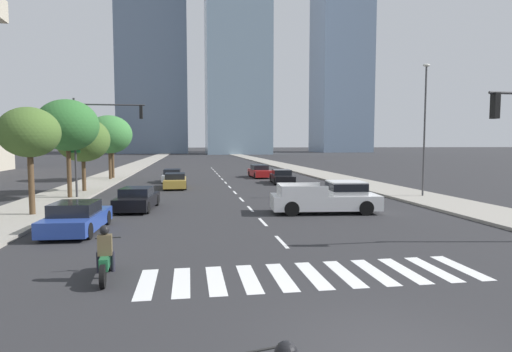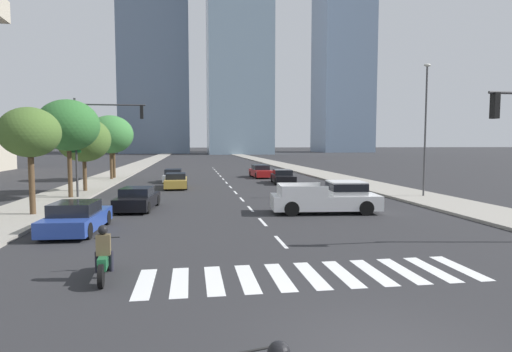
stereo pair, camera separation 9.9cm
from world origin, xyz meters
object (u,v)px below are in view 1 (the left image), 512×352
sedan_black_0 (282,177)px  traffic_signal_far (100,130)px  sedan_blue_4 (77,218)px  street_tree_nearest (29,133)px  sedan_silver_5 (173,176)px  street_lamp_east (425,121)px  street_tree_fifth (112,139)px  street_tree_fourth (109,134)px  sedan_gold_3 (175,181)px  street_tree_second (68,125)px  sedan_red_2 (260,172)px  street_tree_third (83,140)px  pickup_truck (330,197)px  motorcycle_lead (106,258)px  sedan_black_1 (137,199)px

sedan_black_0 → traffic_signal_far: bearing=-53.7°
sedan_blue_4 → street_tree_nearest: street_tree_nearest is taller
sedan_black_0 → sedan_silver_5: bearing=-100.3°
street_lamp_east → street_tree_fifth: 29.87m
sedan_black_0 → street_lamp_east: bearing=35.6°
street_lamp_east → street_tree_fourth: bearing=143.5°
sedan_gold_3 → street_lamp_east: (16.68, -8.96, 4.56)m
traffic_signal_far → street_tree_nearest: (-1.99, -6.77, -0.37)m
street_lamp_east → street_tree_second: 23.43m
sedan_red_2 → street_tree_third: size_ratio=0.89×
pickup_truck → street_tree_third: size_ratio=1.06×
street_tree_third → motorcycle_lead: bearing=-75.4°
sedan_black_1 → traffic_signal_far: size_ratio=0.68×
sedan_silver_5 → traffic_signal_far: 12.81m
sedan_silver_5 → street_tree_third: street_tree_third is taller
traffic_signal_far → street_tree_fifth: traffic_signal_far is taller
sedan_blue_4 → street_tree_second: 11.94m
sedan_gold_3 → pickup_truck: bearing=-149.1°
sedan_red_2 → street_lamp_east: (7.97, -18.70, 4.52)m
street_tree_second → sedan_gold_3: bearing=43.0°
sedan_gold_3 → street_tree_third: (-6.58, -2.30, 3.37)m
sedan_black_1 → street_lamp_east: street_lamp_east is taller
street_lamp_east → sedan_gold_3: bearing=151.7°
sedan_blue_4 → street_tree_fourth: size_ratio=0.70×
traffic_signal_far → street_tree_fourth: (-1.99, 14.23, 0.00)m
sedan_blue_4 → street_tree_nearest: (-3.11, 4.08, 3.59)m
traffic_signal_far → street_tree_fourth: size_ratio=1.03×
traffic_signal_far → street_lamp_east: street_lamp_east is taller
street_lamp_east → street_tree_third: bearing=164.0°
sedan_red_2 → sedan_silver_5: bearing=-67.1°
sedan_red_2 → street_tree_fifth: bearing=-92.3°
sedan_gold_3 → street_tree_fourth: (-6.58, 8.23, 3.97)m
motorcycle_lead → pickup_truck: 13.46m
sedan_black_0 → street_tree_nearest: bearing=-41.6°
traffic_signal_far → sedan_blue_4: bearing=-84.1°
street_tree_fourth → sedan_silver_5: bearing=-24.4°
pickup_truck → street_lamp_east: size_ratio=0.66×
sedan_black_1 → sedan_red_2: 23.37m
sedan_red_2 → street_tree_third: (-15.29, -12.04, 3.33)m
sedan_black_0 → sedan_gold_3: bearing=-69.4°
sedan_silver_5 → street_lamp_east: bearing=-128.0°
sedan_gold_3 → street_tree_second: (-6.58, -6.12, 4.24)m
sedan_silver_5 → street_tree_nearest: 19.55m
street_tree_fifth → traffic_signal_far: bearing=-82.8°
street_lamp_east → street_tree_fifth: size_ratio=1.68×
motorcycle_lead → traffic_signal_far: bearing=6.8°
motorcycle_lead → pickup_truck: (9.58, 9.45, 0.23)m
sedan_gold_3 → street_tree_nearest: size_ratio=0.89×
pickup_truck → sedan_red_2: bearing=94.9°
street_tree_third → street_tree_fourth: size_ratio=0.87×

